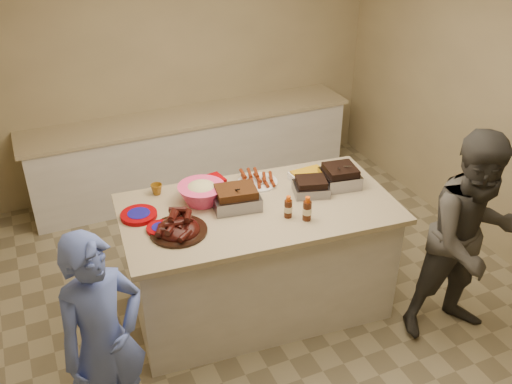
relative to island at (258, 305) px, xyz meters
name	(u,v)px	position (x,y,z in m)	size (l,w,h in m)	color
room	(276,305)	(0.14, -0.05, 0.00)	(4.50, 5.00, 2.70)	tan
back_counter	(192,152)	(0.14, 2.15, 0.45)	(3.60, 0.64, 0.90)	silver
island	(258,305)	(0.00, 0.00, 0.00)	(2.09, 1.10, 0.99)	silver
rib_platter	(179,232)	(-0.66, -0.09, 0.99)	(0.41, 0.41, 0.16)	#390E0A
pulled_pork_tray	(236,207)	(-0.16, 0.06, 0.99)	(0.35, 0.27, 0.11)	#47230F
brisket_tray	(311,193)	(0.46, 0.01, 0.99)	(0.27, 0.22, 0.08)	black
roasting_pan	(339,185)	(0.74, 0.04, 0.99)	(0.28, 0.28, 0.11)	gray
coleslaw_bowl	(202,202)	(-0.38, 0.23, 0.99)	(0.36, 0.36, 0.25)	#F83F7B
sausage_plate	(258,183)	(0.14, 0.33, 0.99)	(0.33, 0.33, 0.05)	silver
mac_cheese_dish	(309,180)	(0.55, 0.21, 0.99)	(0.29, 0.22, 0.08)	gold
bbq_bottle_a	(288,217)	(0.14, -0.22, 0.99)	(0.06, 0.06, 0.18)	#3C190B
bbq_bottle_b	(307,220)	(0.25, -0.31, 0.99)	(0.06, 0.06, 0.19)	#3C190B
mustard_bottle	(237,202)	(-0.13, 0.13, 0.99)	(0.05, 0.05, 0.13)	#FFDC04
sauce_bowl	(248,200)	(-0.04, 0.12, 0.99)	(0.14, 0.04, 0.14)	silver
plate_stack_large	(139,217)	(-0.87, 0.22, 0.99)	(0.27, 0.27, 0.03)	#8D0004
plate_stack_small	(161,230)	(-0.77, -0.01, 0.99)	(0.20, 0.20, 0.03)	#8D0004
plastic_cup	(157,194)	(-0.66, 0.49, 0.99)	(0.09, 0.09, 0.09)	brown
basket_stack	(211,190)	(-0.25, 0.38, 0.99)	(0.21, 0.16, 0.11)	#8D0004
guest_gray	(452,326)	(1.34, -0.86, 0.00)	(0.83, 1.71, 0.65)	#474540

